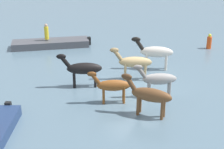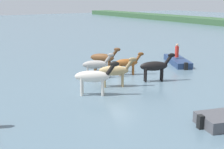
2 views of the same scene
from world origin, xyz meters
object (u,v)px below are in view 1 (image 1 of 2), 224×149
object	(u,v)px
horse_pinto_flank	(134,62)
buoy_channel_marker	(209,42)
horse_lead	(83,69)
horse_mid_herd	(155,52)
horse_chestnut_trailing	(150,95)
horse_dun_straggler	(158,79)
person_helmsman_aft	(46,32)
horse_rear_stallion	(112,86)
boat_dinghy_port	(51,44)

from	to	relation	value
horse_pinto_flank	buoy_channel_marker	xyz separation A→B (m)	(2.73, -8.12, -0.55)
horse_lead	buoy_channel_marker	xyz separation A→B (m)	(2.40, -11.17, -0.55)
horse_mid_herd	horse_chestnut_trailing	bearing A→B (deg)	87.94
horse_chestnut_trailing	buoy_channel_marker	distance (m)	11.94
horse_dun_straggler	horse_lead	bearing A→B (deg)	-21.51
horse_chestnut_trailing	person_helmsman_aft	size ratio (longest dim) A/B	1.79
horse_chestnut_trailing	horse_pinto_flank	bearing A→B (deg)	-60.76
horse_lead	horse_rear_stallion	bearing A→B (deg)	125.11
horse_mid_herd	horse_rear_stallion	bearing A→B (deg)	67.63
horse_pinto_flank	horse_dun_straggler	distance (m)	2.63
person_helmsman_aft	horse_pinto_flank	bearing A→B (deg)	-162.57
horse_chestnut_trailing	horse_lead	xyz separation A→B (m)	(4.52, 1.46, 0.01)
horse_dun_straggler	person_helmsman_aft	distance (m)	11.47
horse_rear_stallion	boat_dinghy_port	distance (m)	10.69
horse_pinto_flank	person_helmsman_aft	bearing A→B (deg)	-44.01
horse_mid_herd	boat_dinghy_port	bearing A→B (deg)	-26.02
horse_chestnut_trailing	horse_mid_herd	size ratio (longest dim) A/B	0.88
horse_rear_stallion	person_helmsman_aft	bearing A→B (deg)	-65.03
horse_pinto_flank	horse_lead	size ratio (longest dim) A/B	0.96
horse_lead	boat_dinghy_port	size ratio (longest dim) A/B	0.40
horse_pinto_flank	boat_dinghy_port	distance (m)	8.84
horse_dun_straggler	horse_lead	world-z (taller)	horse_lead
horse_mid_herd	buoy_channel_marker	distance (m)	6.38
horse_chestnut_trailing	horse_rear_stallion	bearing A→B (deg)	-15.24
horse_rear_stallion	buoy_channel_marker	distance (m)	11.72
horse_rear_stallion	horse_pinto_flank	bearing A→B (deg)	-114.68
horse_pinto_flank	horse_rear_stallion	size ratio (longest dim) A/B	1.11
horse_mid_herd	horse_dun_straggler	distance (m)	4.10
horse_dun_straggler	horse_lead	xyz separation A→B (m)	(2.95, 2.98, 0.08)
horse_chestnut_trailing	buoy_channel_marker	xyz separation A→B (m)	(6.92, -9.71, -0.55)
horse_chestnut_trailing	buoy_channel_marker	world-z (taller)	horse_chestnut_trailing
horse_mid_herd	horse_rear_stallion	size ratio (longest dim) A/B	1.15
horse_lead	person_helmsman_aft	size ratio (longest dim) A/B	2.04
horse_pinto_flank	person_helmsman_aft	size ratio (longest dim) A/B	1.97
horse_chestnut_trailing	horse_mid_herd	xyz separation A→B (m)	(5.07, -3.63, 0.08)
horse_rear_stallion	horse_dun_straggler	xyz separation A→B (m)	(-0.43, -2.43, 0.05)
horse_mid_herd	person_helmsman_aft	world-z (taller)	horse_mid_herd
horse_dun_straggler	boat_dinghy_port	distance (m)	11.36
horse_mid_herd	horse_rear_stallion	xyz separation A→B (m)	(-3.08, 4.55, -0.20)
horse_pinto_flank	buoy_channel_marker	bearing A→B (deg)	-132.87
horse_rear_stallion	boat_dinghy_port	bearing A→B (deg)	-66.43
horse_rear_stallion	horse_dun_straggler	bearing A→B (deg)	-165.90
horse_mid_herd	boat_dinghy_port	world-z (taller)	horse_mid_herd
person_helmsman_aft	horse_lead	bearing A→B (deg)	177.41
horse_pinto_flank	horse_lead	world-z (taller)	horse_lead
horse_pinto_flank	person_helmsman_aft	distance (m)	8.95
horse_rear_stallion	horse_lead	size ratio (longest dim) A/B	0.87
horse_chestnut_trailing	horse_lead	size ratio (longest dim) A/B	0.88
horse_rear_stallion	buoy_channel_marker	bearing A→B (deg)	-131.08
horse_dun_straggler	buoy_channel_marker	bearing A→B (deg)	-123.59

